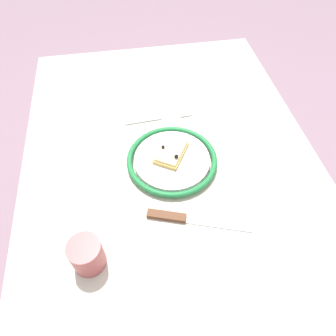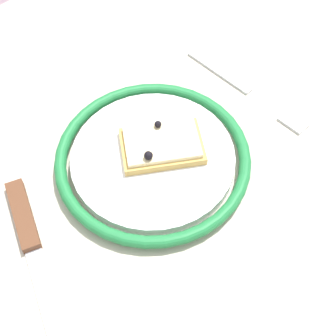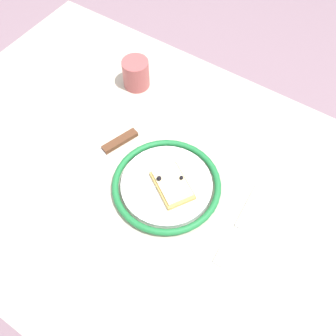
{
  "view_description": "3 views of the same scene",
  "coord_description": "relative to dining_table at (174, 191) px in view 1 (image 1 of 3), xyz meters",
  "views": [
    {
      "loc": [
        0.47,
        -0.1,
        1.38
      ],
      "look_at": [
        -0.0,
        -0.02,
        0.77
      ],
      "focal_mm": 32.86,
      "sensor_mm": 36.0,
      "label": 1
    },
    {
      "loc": [
        0.16,
        0.25,
        1.23
      ],
      "look_at": [
        -0.03,
        0.03,
        0.77
      ],
      "focal_mm": 49.82,
      "sensor_mm": 36.0,
      "label": 2
    },
    {
      "loc": [
        -0.26,
        0.34,
        1.48
      ],
      "look_at": [
        -0.02,
        -0.03,
        0.79
      ],
      "focal_mm": 40.69,
      "sensor_mm": 36.0,
      "label": 3
    }
  ],
  "objects": [
    {
      "name": "pizza_slice_near",
      "position": [
        -0.05,
        0.0,
        0.11
      ],
      "size": [
        0.12,
        0.11,
        0.03
      ],
      "color": "tan",
      "rests_on": "plate"
    },
    {
      "name": "knife",
      "position": [
        0.14,
        -0.01,
        0.09
      ],
      "size": [
        0.1,
        0.23,
        0.01
      ],
      "color": "silver",
      "rests_on": "dining_table"
    },
    {
      "name": "plate",
      "position": [
        -0.03,
        -0.0,
        0.1
      ],
      "size": [
        0.24,
        0.24,
        0.02
      ],
      "color": "white",
      "rests_on": "dining_table"
    },
    {
      "name": "fork",
      "position": [
        -0.2,
        -0.01,
        0.09
      ],
      "size": [
        0.03,
        0.2,
        0.0
      ],
      "color": "#BABABA",
      "rests_on": "dining_table"
    },
    {
      "name": "ground_plane",
      "position": [
        0.0,
        0.0,
        -0.67
      ],
      "size": [
        6.0,
        6.0,
        0.0
      ],
      "primitive_type": "plane",
      "color": "gray"
    },
    {
      "name": "cup",
      "position": [
        0.2,
        -0.21,
        0.12
      ],
      "size": [
        0.07,
        0.07,
        0.08
      ],
      "primitive_type": "cylinder",
      "color": "#A54C4C",
      "rests_on": "dining_table"
    },
    {
      "name": "dining_table",
      "position": [
        0.0,
        0.0,
        0.0
      ],
      "size": [
        1.19,
        0.78,
        0.76
      ],
      "color": "#BCB29E",
      "rests_on": "ground_plane"
    }
  ]
}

